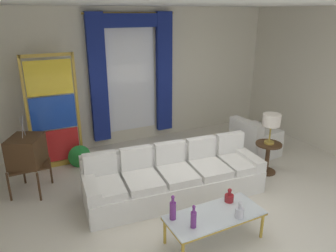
{
  "coord_description": "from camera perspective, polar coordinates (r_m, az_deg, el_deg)",
  "views": [
    {
      "loc": [
        -2.38,
        -3.7,
        2.91
      ],
      "look_at": [
        -0.06,
        0.9,
        1.05
      ],
      "focal_mm": 34.28,
      "sensor_mm": 36.0,
      "label": 1
    }
  ],
  "objects": [
    {
      "name": "ceiling_slab",
      "position": [
        5.1,
        1.14,
        21.06
      ],
      "size": [
        8.0,
        7.6,
        0.04
      ],
      "primitive_type": "cube",
      "color": "white"
    },
    {
      "name": "bottle_amber_squat",
      "position": [
        4.18,
        0.86,
        -14.63
      ],
      "size": [
        0.08,
        0.08,
        0.34
      ],
      "color": "#753384",
      "rests_on": "coffee_table"
    },
    {
      "name": "table_lamp_brass",
      "position": [
        6.08,
        17.92,
        0.8
      ],
      "size": [
        0.32,
        0.32,
        0.57
      ],
      "color": "#B29338",
      "rests_on": "round_side_table"
    },
    {
      "name": "peacock_figurine",
      "position": [
        6.48,
        -15.26,
        -5.47
      ],
      "size": [
        0.44,
        0.6,
        0.5
      ],
      "color": "beige",
      "rests_on": "ground"
    },
    {
      "name": "wall_rear",
      "position": [
        7.31,
        -7.35,
        8.55
      ],
      "size": [
        8.0,
        0.12,
        3.0
      ],
      "primitive_type": "cube",
      "color": "silver",
      "rests_on": "ground"
    },
    {
      "name": "bottle_ruby_flask",
      "position": [
        4.62,
        10.83,
        -12.33
      ],
      "size": [
        0.13,
        0.13,
        0.2
      ],
      "color": "maroon",
      "rests_on": "coffee_table"
    },
    {
      "name": "stained_glass_divider",
      "position": [
        6.41,
        -19.65,
        1.85
      ],
      "size": [
        0.95,
        0.05,
        2.2
      ],
      "color": "gold",
      "rests_on": "ground"
    },
    {
      "name": "bottle_crystal_tall",
      "position": [
        4.33,
        12.62,
        -14.69
      ],
      "size": [
        0.11,
        0.11,
        0.23
      ],
      "color": "silver",
      "rests_on": "coffee_table"
    },
    {
      "name": "curtained_window",
      "position": [
        7.14,
        -6.4,
        10.28
      ],
      "size": [
        2.0,
        0.17,
        2.7
      ],
      "color": "white",
      "rests_on": "ground"
    },
    {
      "name": "couch_white_long",
      "position": [
        5.39,
        0.93,
        -9.05
      ],
      "size": [
        2.99,
        1.2,
        0.86
      ],
      "color": "white",
      "rests_on": "ground"
    },
    {
      "name": "ground_plane",
      "position": [
        5.28,
        5.09,
        -13.72
      ],
      "size": [
        16.0,
        16.0,
        0.0
      ],
      "primitive_type": "plane",
      "color": "silver"
    },
    {
      "name": "bottle_blue_decanter",
      "position": [
        4.06,
        4.56,
        -16.07
      ],
      "size": [
        0.07,
        0.07,
        0.31
      ],
      "color": "#753384",
      "rests_on": "coffee_table"
    },
    {
      "name": "coffee_table",
      "position": [
        4.4,
        8.31,
        -15.66
      ],
      "size": [
        1.3,
        0.56,
        0.41
      ],
      "color": "silver",
      "rests_on": "ground"
    },
    {
      "name": "round_side_table",
      "position": [
        6.32,
        17.28,
        -4.98
      ],
      "size": [
        0.48,
        0.48,
        0.59
      ],
      "color": "#472D19",
      "rests_on": "ground"
    },
    {
      "name": "vintage_tv",
      "position": [
        5.74,
        -23.86,
        -4.32
      ],
      "size": [
        0.71,
        0.75,
        1.35
      ],
      "color": "#472D19",
      "rests_on": "ground"
    },
    {
      "name": "wall_right",
      "position": [
        7.55,
        27.42,
        6.85
      ],
      "size": [
        0.12,
        7.0,
        3.0
      ],
      "primitive_type": "cube",
      "color": "silver",
      "rests_on": "ground"
    },
    {
      "name": "armchair_white",
      "position": [
        7.04,
        14.94,
        -2.73
      ],
      "size": [
        0.88,
        0.87,
        0.8
      ],
      "color": "white",
      "rests_on": "ground"
    }
  ]
}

